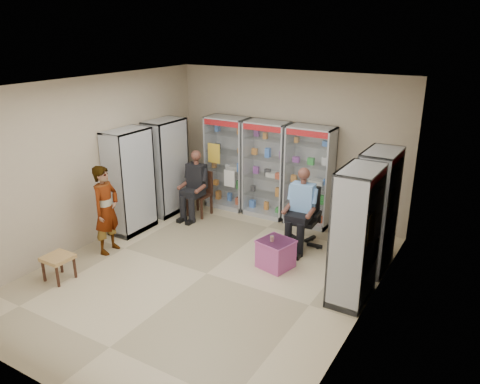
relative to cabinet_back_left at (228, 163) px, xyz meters
The scene contains 18 objects.
floor 3.18m from the cabinet_back_left, 64.54° to the right, with size 6.00×6.00×0.00m, color tan.
room_shell 3.18m from the cabinet_back_left, 64.54° to the right, with size 5.02×6.02×3.01m.
cabinet_back_left is the anchor object (origin of this frame).
cabinet_back_mid 0.95m from the cabinet_back_left, ahead, with size 0.90×0.50×2.00m, color #9FA1A6.
cabinet_back_right 1.90m from the cabinet_back_left, ahead, with size 0.90×0.50×2.00m, color silver.
cabinet_right_far 3.71m from the cabinet_back_left, 17.75° to the right, with size 0.50×0.90×2.00m, color silver.
cabinet_right_near 4.18m from the cabinet_back_left, 32.28° to the right, with size 0.50×0.90×2.00m, color #B8BBC0.
cabinet_left_far 1.32m from the cabinet_back_left, 135.00° to the right, with size 0.50×0.90×2.00m, color #9FA2A6.
cabinet_left_near 2.23m from the cabinet_back_left, 114.61° to the right, with size 0.50×0.90×2.00m, color #A7A9AE.
wooden_chair 0.94m from the cabinet_back_left, 108.90° to the right, with size 0.42×0.42×0.94m, color #311D13.
seated_customer 0.88m from the cabinet_back_left, 107.77° to the right, with size 0.44×0.60×1.34m, color black, non-canonical shape.
office_chair 2.46m from the cabinet_back_left, 23.74° to the right, with size 0.60×0.60×1.10m, color black.
seated_shopkeeper 2.46m from the cabinet_back_left, 24.82° to the right, with size 0.46×0.64×1.41m, color #6188C1, non-canonical shape.
pink_trunk 3.01m from the cabinet_back_left, 42.14° to the right, with size 0.50×0.48×0.48m, color #BB4B80.
tea_glass 2.95m from the cabinet_back_left, 43.57° to the right, with size 0.07×0.07×0.09m, color #5C1B07.
woven_stool_a 3.32m from the cabinet_back_left, 19.82° to the right, with size 0.44×0.44×0.44m, color olive.
woven_stool_b 4.18m from the cabinet_back_left, 98.40° to the right, with size 0.41×0.41×0.41m, color #A27844.
standing_man 3.01m from the cabinet_back_left, 102.49° to the right, with size 0.58×0.38×1.58m, color gray.
Camera 1 is at (3.89, -5.50, 3.81)m, focal length 35.00 mm.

